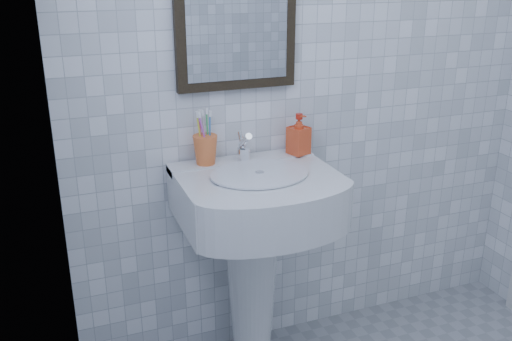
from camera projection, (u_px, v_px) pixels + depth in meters
name	position (u px, v px, depth m)	size (l,w,h in m)	color
wall_back	(315.00, 79.00, 2.47)	(2.20, 0.02, 2.50)	white
wall_left	(73.00, 239.00, 1.05)	(0.02, 2.40, 2.50)	white
washbasin	(254.00, 239.00, 2.38)	(0.62, 0.46, 0.96)	silver
faucet	(244.00, 149.00, 2.35)	(0.05, 0.12, 0.13)	white
toothbrush_cup	(205.00, 150.00, 2.31)	(0.10, 0.10, 0.12)	orange
soap_dispenser	(299.00, 134.00, 2.43)	(0.08, 0.08, 0.18)	red
wall_mirror	(236.00, 11.00, 2.23)	(0.50, 0.04, 0.62)	black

